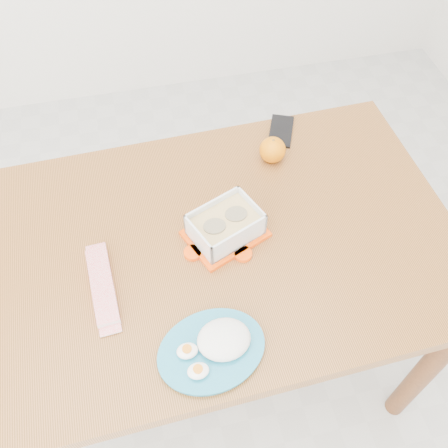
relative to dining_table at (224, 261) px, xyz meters
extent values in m
plane|color=#B7B7B2|center=(-0.16, -0.14, -0.65)|extent=(3.50, 3.50, 0.00)
cube|color=#985B2B|center=(0.00, 0.00, 0.08)|extent=(1.19, 0.81, 0.04)
cylinder|color=brown|center=(0.53, -0.31, -0.29)|extent=(0.06, 0.06, 0.71)
cylinder|color=brown|center=(-0.53, 0.31, -0.29)|extent=(0.06, 0.06, 0.71)
cylinder|color=brown|center=(0.51, 0.34, -0.29)|extent=(0.06, 0.06, 0.71)
cube|color=#FF4B07|center=(0.01, 0.01, 0.11)|extent=(0.22, 0.20, 0.01)
cube|color=silver|center=(0.01, 0.01, 0.15)|extent=(0.20, 0.17, 0.07)
cube|color=tan|center=(0.01, 0.01, 0.14)|extent=(0.18, 0.16, 0.04)
cylinder|color=#857A57|center=(-0.02, 0.00, 0.16)|extent=(0.07, 0.07, 0.02)
cylinder|color=#857A57|center=(0.03, 0.02, 0.16)|extent=(0.07, 0.07, 0.02)
sphere|color=orange|center=(0.19, 0.24, 0.14)|extent=(0.07, 0.07, 0.07)
cylinder|color=teal|center=(-0.09, -0.28, 0.11)|extent=(0.27, 0.27, 0.01)
ellipsoid|color=silver|center=(-0.06, -0.27, 0.14)|extent=(0.13, 0.12, 0.05)
ellipsoid|color=white|center=(-0.14, -0.28, 0.13)|extent=(0.05, 0.04, 0.02)
ellipsoid|color=white|center=(-0.13, -0.32, 0.13)|extent=(0.05, 0.04, 0.02)
cube|color=red|center=(-0.30, -0.07, 0.11)|extent=(0.06, 0.21, 0.02)
cube|color=black|center=(0.25, 0.34, 0.11)|extent=(0.11, 0.15, 0.01)
camera|label=1|loc=(-0.16, -0.69, 1.11)|focal=40.00mm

